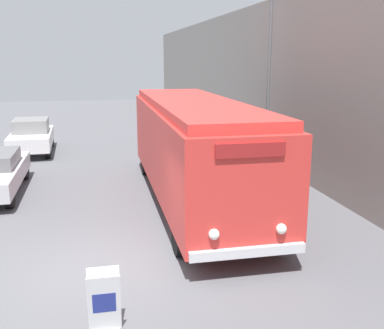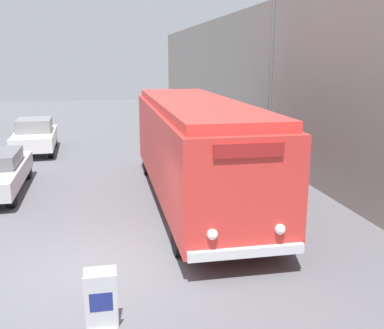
% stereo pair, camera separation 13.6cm
% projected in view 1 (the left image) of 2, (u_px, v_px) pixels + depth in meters
% --- Properties ---
extents(ground_plane, '(80.00, 80.00, 0.00)m').
position_uv_depth(ground_plane, '(94.00, 270.00, 9.52)').
color(ground_plane, '#56565B').
extents(building_wall_right, '(0.30, 60.00, 6.74)m').
position_uv_depth(building_wall_right, '(266.00, 81.00, 19.77)').
color(building_wall_right, gray).
rests_on(building_wall_right, ground_plane).
extents(vintage_bus, '(2.55, 10.38, 3.16)m').
position_uv_depth(vintage_bus, '(194.00, 146.00, 13.64)').
color(vintage_bus, black).
rests_on(vintage_bus, ground_plane).
extents(sign_board, '(0.53, 0.39, 1.04)m').
position_uv_depth(sign_board, '(104.00, 302.00, 7.32)').
color(sign_board, gray).
rests_on(sign_board, ground_plane).
extents(streetlamp, '(0.36, 0.36, 7.58)m').
position_uv_depth(streetlamp, '(270.00, 46.00, 15.89)').
color(streetlamp, '#595E60').
rests_on(streetlamp, ground_plane).
extents(parked_car_mid, '(1.99, 4.33, 1.59)m').
position_uv_depth(parked_car_mid, '(32.00, 136.00, 21.08)').
color(parked_car_mid, black).
rests_on(parked_car_mid, ground_plane).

